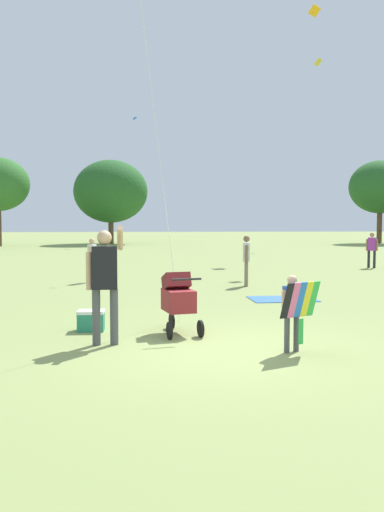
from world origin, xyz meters
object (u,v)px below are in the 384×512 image
person_couple_left (372,247)px  person_kid_running (246,256)px  person_red_shirt (92,256)px  cooler_box (91,321)px  stroller (178,297)px  person_adult_flyer (105,276)px  child_with_butterfly_kite (293,306)px  picnic_blanket (283,299)px

person_couple_left → person_kid_running: bearing=-136.7°
person_red_shirt → cooler_box: bearing=-83.6°
person_kid_running → stroller: bearing=-108.6°
person_adult_flyer → person_couple_left: (8.76, 12.23, -0.27)m
person_adult_flyer → stroller: size_ratio=1.62×
person_red_shirt → person_couple_left: 10.67m
person_red_shirt → cooler_box: (0.80, -7.18, -0.59)m
child_with_butterfly_kite → cooler_box: (-3.07, 1.73, -0.50)m
person_couple_left → child_with_butterfly_kite: bearing=-115.1°
person_kid_running → cooler_box: 6.98m
child_with_butterfly_kite → stroller: child_with_butterfly_kite is taller
stroller → person_kid_running: 6.61m
stroller → person_kid_running: person_kid_running is taller
stroller → cooler_box: size_ratio=2.50×
person_adult_flyer → stroller: (1.13, 0.77, -0.44)m
child_with_butterfly_kite → cooler_box: 3.56m
person_couple_left → cooler_box: person_couple_left is taller
child_with_butterfly_kite → cooler_box: child_with_butterfly_kite is taller
stroller → person_red_shirt: bearing=106.9°
cooler_box → person_kid_running: bearing=58.9°
cooler_box → person_couple_left: bearing=50.8°
picnic_blanket → cooler_box: size_ratio=3.37×
picnic_blanket → cooler_box: 5.31m
child_with_butterfly_kite → person_adult_flyer: person_adult_flyer is taller
person_kid_running → picnic_blanket: 2.70m
person_red_shirt → picnic_blanket: 6.19m
person_red_shirt → person_couple_left: person_couple_left is taller
person_adult_flyer → cooler_box: size_ratio=4.05×
person_adult_flyer → person_couple_left: person_adult_flyer is taller
stroller → picnic_blanket: 4.58m
stroller → person_kid_running: size_ratio=0.80×
child_with_butterfly_kite → person_kid_running: bearing=86.2°
person_kid_running → picnic_blanket: (0.47, -2.53, -0.82)m
stroller → person_red_shirt: person_red_shirt is taller
person_adult_flyer → cooler_box: (-0.34, 1.08, -0.87)m
person_kid_running → cooler_box: person_kid_running is taller
stroller → child_with_butterfly_kite: bearing=-41.6°
child_with_butterfly_kite → person_red_shirt: (-3.87, 8.92, 0.09)m
person_adult_flyer → child_with_butterfly_kite: bearing=-13.4°
cooler_box → person_adult_flyer: bearing=-72.4°
child_with_butterfly_kite → person_red_shirt: person_red_shirt is taller
person_couple_left → person_kid_running: size_ratio=0.94×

